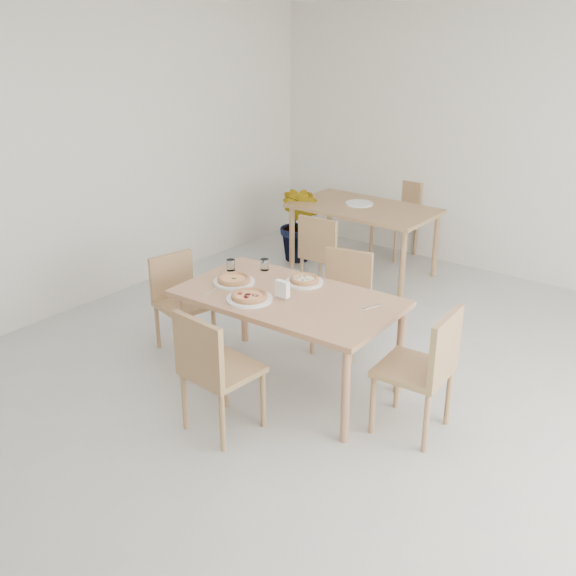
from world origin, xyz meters
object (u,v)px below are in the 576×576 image
Objects in this scene: chair_west at (179,295)px; pizza_mushroom at (304,279)px; pizza_pepperoni at (249,296)px; pizza_margherita at (234,279)px; second_table at (364,214)px; plate_margherita at (234,282)px; tumbler_b at (265,265)px; napkin_holder at (282,290)px; chair_north at (344,293)px; plate_mushroom at (304,282)px; main_table at (288,305)px; potted_plant at (300,224)px; chair_back_n at (399,212)px; tumbler_a at (231,265)px; chair_back_s at (323,250)px; chair_south at (213,366)px; plate_pepperoni at (250,299)px; chair_east at (426,364)px; plate_empty at (359,204)px.

pizza_mushroom is at bearing -60.55° from chair_west.
pizza_margherita is at bearing 150.51° from pizza_pepperoni.
chair_west reaches higher than second_table.
plate_margherita is at bearing 90.00° from pizza_margherita.
tumbler_b is 0.06× the size of second_table.
chair_west is 0.71m from plate_margherita.
napkin_holder is at bearing 46.43° from pizza_pepperoni.
tumbler_b reaches higher than pizza_pepperoni.
chair_north is 2.88× the size of plate_mushroom.
tumbler_b is (-0.48, 0.31, 0.12)m from main_table.
chair_west is at bearing 169.03° from pizza_pepperoni.
chair_back_n is at bearing 51.54° from potted_plant.
tumbler_a reaches higher than pizza_mushroom.
main_table is 0.85m from chair_north.
chair_south is at bearing 104.43° from chair_back_s.
plate_margherita and plate_pepperoni have the same top height.
chair_east is 10.02× the size of tumbler_a.
plate_margherita is 0.55m from pizza_mushroom.
chair_east reaches higher than pizza_mushroom.
chair_south is 3.04× the size of pizza_margherita.
plate_margherita is 2.62m from potted_plant.
napkin_holder reaches higher than chair_north.
main_table is at bearing -79.00° from plate_mushroom.
chair_south is at bearing -101.99° from chair_north.
pizza_margherita is at bearing -177.70° from napkin_holder.
plate_mushroom is (-0.01, -0.55, 0.27)m from chair_north.
main_table is at bearing -100.79° from chair_north.
chair_east reaches higher than potted_plant.
chair_south reaches higher than plate_mushroom.
chair_east is 3.53m from potted_plant.
chair_north is 2.62× the size of plate_margherita.
chair_east is 2.87× the size of plate_margherita.
chair_south is 3.44m from plate_empty.
chair_south is 2.66× the size of plate_pepperoni.
tumbler_b is 1.36m from chair_back_s.
chair_west is 1.17m from pizza_mushroom.
plate_margherita is 0.48m from napkin_holder.
plate_pepperoni reaches higher than second_table.
second_table is 1.80× the size of chair_back_s.
chair_back_s reaches higher than tumbler_b.
chair_east is 1.64m from tumbler_b.
chair_back_n is (-1.97, 3.19, -0.03)m from chair_east.
chair_back_s is (-0.75, 1.32, -0.26)m from plate_mushroom.
napkin_holder is (0.48, 0.00, 0.03)m from pizza_margherita.
napkin_holder is 2.70m from plate_empty.
pizza_pepperoni is at bearing -29.49° from plate_margherita.
chair_south is 1.38m from chair_west.
chair_north is 1.09m from chair_back_s.
pizza_pepperoni is (-0.13, -1.06, 0.30)m from chair_north.
potted_plant is (-1.12, 1.98, -0.35)m from tumbler_b.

